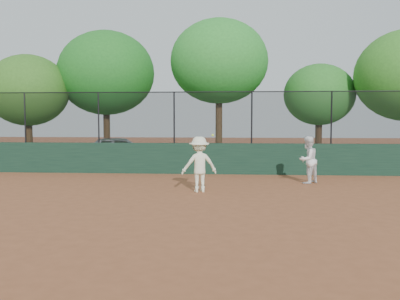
# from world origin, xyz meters

# --- Properties ---
(ground) EXTENTS (80.00, 80.00, 0.00)m
(ground) POSITION_xyz_m (0.00, 0.00, 0.00)
(ground) COLOR brown
(ground) RESTS_ON ground
(back_wall) EXTENTS (26.00, 0.20, 1.20)m
(back_wall) POSITION_xyz_m (0.00, 6.00, 0.60)
(back_wall) COLOR #193726
(back_wall) RESTS_ON ground
(grass_strip) EXTENTS (36.00, 12.00, 0.01)m
(grass_strip) POSITION_xyz_m (0.00, 12.00, 0.00)
(grass_strip) COLOR #254916
(grass_strip) RESTS_ON ground
(parked_car) EXTENTS (4.19, 2.66, 1.33)m
(parked_car) POSITION_xyz_m (-3.56, 9.58, 0.67)
(parked_car) COLOR #A2A7AC
(parked_car) RESTS_ON ground
(player_second) EXTENTS (0.96, 0.95, 1.57)m
(player_second) POSITION_xyz_m (4.27, 3.72, 0.78)
(player_second) COLOR white
(player_second) RESTS_ON ground
(player_main) EXTENTS (1.18, 0.89, 1.71)m
(player_main) POSITION_xyz_m (0.82, 1.71, 0.81)
(player_main) COLOR #EEF1CC
(player_main) RESTS_ON ground
(fence_assembly) EXTENTS (26.00, 0.06, 2.00)m
(fence_assembly) POSITION_xyz_m (-0.03, 6.00, 2.24)
(fence_assembly) COLOR black
(fence_assembly) RESTS_ON back_wall
(tree_0) EXTENTS (4.26, 3.87, 5.46)m
(tree_0) POSITION_xyz_m (-8.84, 11.22, 3.61)
(tree_0) COLOR #4A311A
(tree_0) RESTS_ON ground
(tree_1) EXTENTS (5.25, 4.77, 6.89)m
(tree_1) POSITION_xyz_m (-5.10, 12.62, 4.61)
(tree_1) COLOR #402B16
(tree_1) RESTS_ON ground
(tree_2) EXTENTS (4.96, 4.51, 7.20)m
(tree_2) POSITION_xyz_m (1.05, 11.59, 5.04)
(tree_2) COLOR #4B321A
(tree_2) RESTS_ON ground
(tree_3) EXTENTS (3.75, 3.41, 5.04)m
(tree_3) POSITION_xyz_m (6.30, 12.82, 3.41)
(tree_3) COLOR #402715
(tree_3) RESTS_ON ground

